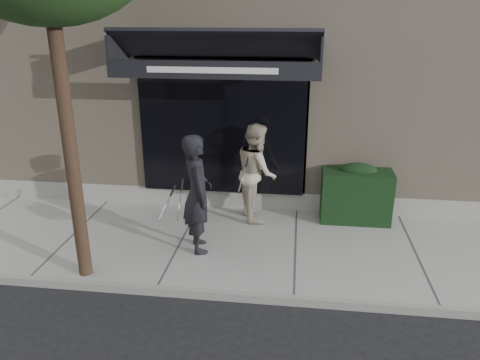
# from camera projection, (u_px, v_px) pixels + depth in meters

# --- Properties ---
(ground) EXTENTS (80.00, 80.00, 0.00)m
(ground) POSITION_uv_depth(u_px,v_px,m) (295.00, 252.00, 8.09)
(ground) COLOR black
(ground) RESTS_ON ground
(sidewalk) EXTENTS (20.00, 3.00, 0.12)m
(sidewalk) POSITION_uv_depth(u_px,v_px,m) (295.00, 249.00, 8.07)
(sidewalk) COLOR #9C9B97
(sidewalk) RESTS_ON ground
(curb) EXTENTS (20.00, 0.10, 0.14)m
(curb) POSITION_uv_depth(u_px,v_px,m) (294.00, 300.00, 6.62)
(curb) COLOR gray
(curb) RESTS_ON ground
(building_facade) EXTENTS (14.30, 8.04, 5.64)m
(building_facade) POSITION_uv_depth(u_px,v_px,m) (303.00, 61.00, 11.77)
(building_facade) COLOR tan
(building_facade) RESTS_ON ground
(hedge) EXTENTS (1.30, 0.70, 1.14)m
(hedge) POSITION_uv_depth(u_px,v_px,m) (356.00, 193.00, 8.90)
(hedge) COLOR black
(hedge) RESTS_ON sidewalk
(pedestrian_front) EXTENTS (0.92, 1.01, 2.00)m
(pedestrian_front) POSITION_uv_depth(u_px,v_px,m) (197.00, 194.00, 7.63)
(pedestrian_front) COLOR black
(pedestrian_front) RESTS_ON sidewalk
(pedestrian_back) EXTENTS (0.94, 1.07, 1.87)m
(pedestrian_back) POSITION_uv_depth(u_px,v_px,m) (256.00, 172.00, 8.87)
(pedestrian_back) COLOR #BDAF97
(pedestrian_back) RESTS_ON sidewalk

